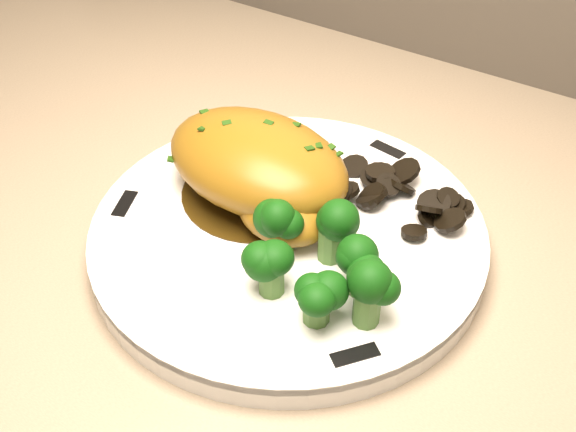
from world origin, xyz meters
The scene contains 8 objects.
plate centered at (-0.82, 1.64, 0.92)m, with size 0.30×0.30×0.02m, color white.
rim_accent_0 centered at (-0.80, 1.77, 0.93)m, with size 0.03×0.01×0.00m, color black.
rim_accent_1 centered at (-0.94, 1.60, 0.93)m, with size 0.03×0.01×0.00m, color black.
rim_accent_2 centered at (-0.72, 1.56, 0.93)m, with size 0.03×0.01×0.00m, color black.
gravy_pool centered at (-0.86, 1.66, 0.93)m, with size 0.12×0.12×0.00m, color #302008.
chicken_breast centered at (-0.85, 1.66, 0.96)m, with size 0.16×0.12×0.06m.
mushroom_pile centered at (-0.77, 1.70, 0.93)m, with size 0.10×0.08×0.03m.
broccoli_florets centered at (-0.77, 1.60, 0.95)m, with size 0.11×0.08×0.04m.
Camera 1 is at (-0.60, 1.30, 1.29)m, focal length 45.00 mm.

